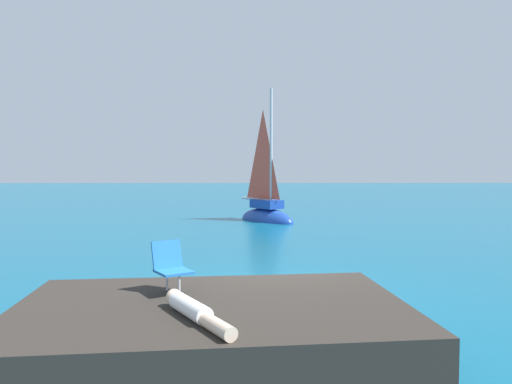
% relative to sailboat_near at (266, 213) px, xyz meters
% --- Properties ---
extents(ground_plane, '(160.00, 160.00, 0.00)m').
position_rel_sailboat_near_xyz_m(ground_plane, '(-0.47, -13.99, -0.39)').
color(ground_plane, '#0F5675').
extents(shore_ledge, '(5.90, 3.95, 0.69)m').
position_rel_sailboat_near_xyz_m(shore_ledge, '(-1.46, -16.97, -0.05)').
color(shore_ledge, '#2D2823').
rests_on(shore_ledge, ground).
extents(boulder_seaward, '(1.72, 1.80, 1.11)m').
position_rel_sailboat_near_xyz_m(boulder_seaward, '(-0.62, -14.88, -0.39)').
color(boulder_seaward, '#2D2321').
rests_on(boulder_seaward, ground).
extents(boulder_inland, '(0.82, 0.90, 0.59)m').
position_rel_sailboat_near_xyz_m(boulder_inland, '(-3.71, -15.14, -0.39)').
color(boulder_inland, '#2F2721').
rests_on(boulder_inland, ground).
extents(sailboat_near, '(3.32, 3.85, 7.27)m').
position_rel_sailboat_near_xyz_m(sailboat_near, '(0.00, 0.00, 0.00)').
color(sailboat_near, '#193D99').
rests_on(sailboat_near, ground).
extents(person_sunbather, '(1.05, 1.57, 0.25)m').
position_rel_sailboat_near_xyz_m(person_sunbather, '(-1.63, -17.71, 0.41)').
color(person_sunbather, white).
rests_on(person_sunbather, shore_ledge).
extents(beach_chair, '(0.72, 0.76, 0.80)m').
position_rel_sailboat_near_xyz_m(beach_chair, '(-2.16, -16.36, 0.73)').
color(beach_chair, blue).
rests_on(beach_chair, shore_ledge).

